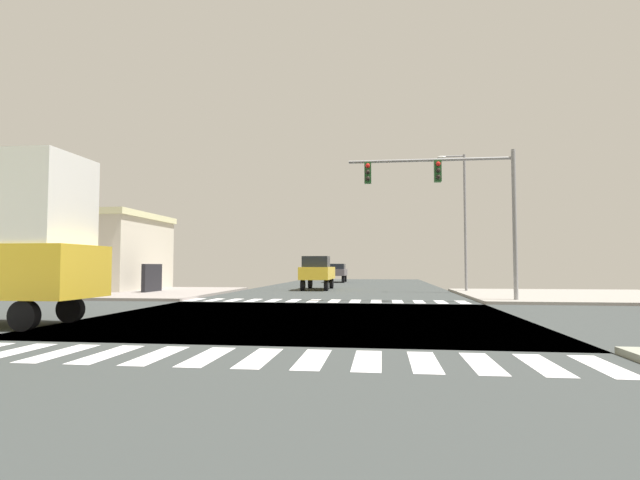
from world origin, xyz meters
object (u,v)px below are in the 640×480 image
Objects in this scene: traffic_signal_mast at (449,189)px; sedan_leading_2 at (337,271)px; pickup_farside_1 at (317,271)px; bank_building at (65,252)px; street_lamp at (461,211)px.

sedan_leading_2 is at bearing 106.31° from traffic_signal_mast.
traffic_signal_mast is 1.53× the size of pickup_farside_1.
pickup_farside_1 is (16.83, 3.64, -1.30)m from bank_building.
pickup_farside_1 is 15.47m from sedan_leading_2.
sedan_leading_2 is at bearing 117.41° from street_lamp.
traffic_signal_mast reaches higher than pickup_farside_1.
pickup_farside_1 is (-7.71, 10.88, -4.01)m from traffic_signal_mast.
bank_building is (-26.34, -0.76, -2.57)m from street_lamp.
street_lamp reaches higher than traffic_signal_mast.
street_lamp is at bearing 163.16° from pickup_farside_1.
street_lamp is at bearing 1.66° from bank_building.
sedan_leading_2 is at bearing 48.63° from bank_building.
traffic_signal_mast is 0.89× the size of street_lamp.
traffic_signal_mast reaches higher than bank_building.
bank_building is 25.51m from sedan_leading_2.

